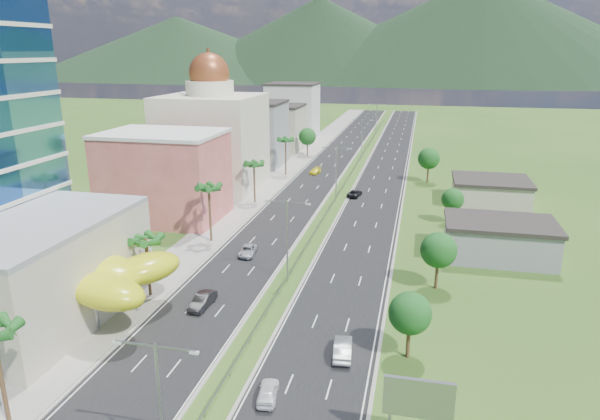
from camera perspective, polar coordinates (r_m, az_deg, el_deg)
The scene contains 35 objects.
ground at distance 62.33m, azimuth -3.62°, elevation -11.24°, with size 500.00×500.00×0.00m, color #2D5119.
road_left at distance 147.53m, azimuth 3.43°, elevation 5.29°, with size 11.00×260.00×0.04m, color black.
road_right at distance 145.91m, azimuth 9.27°, elevation 4.97°, with size 11.00×260.00×0.04m, color black.
sidewalk_left at distance 149.33m, azimuth -0.18°, elevation 5.48°, with size 7.00×260.00×0.12m, color gray.
median_guardrail at distance 128.92m, azimuth 5.40°, elevation 3.85°, with size 0.10×216.06×0.76m.
streetlight_median_a at distance 39.06m, azimuth -14.74°, elevation -18.97°, with size 6.04×0.25×11.00m.
streetlight_median_b at distance 68.49m, azimuth -1.37°, elevation -2.41°, with size 6.04×0.25×11.00m.
streetlight_median_c at distance 106.33m, azimuth 3.91°, elevation 4.50°, with size 6.04×0.25×11.00m.
streetlight_median_d at distance 150.25m, azimuth 6.64°, elevation 8.02°, with size 6.04×0.25×11.00m.
streetlight_median_e at distance 194.67m, azimuth 8.15°, elevation 9.94°, with size 6.04×0.25×11.00m.
lime_canopy at distance 65.19m, azimuth -21.97°, elevation -6.36°, with size 18.00×15.00×7.40m.
pink_shophouse at distance 97.86m, azimuth -14.26°, elevation 3.40°, with size 20.00×15.00×15.00m, color #B9534C.
domed_building at distance 117.69m, azimuth -9.36°, elevation 7.79°, with size 20.00×20.00×28.70m.
midrise_grey at distance 141.08m, azimuth -5.11°, elevation 8.02°, with size 16.00×15.00×16.00m, color gray.
midrise_beige at distance 162.15m, azimuth -2.71°, elevation 8.66°, with size 16.00×15.00×13.00m, color #B0A691.
midrise_white at distance 183.94m, azimuth -0.78°, elevation 10.42°, with size 16.00×15.00×18.00m, color silver.
billboard at distance 42.65m, azimuth 12.52°, elevation -19.23°, with size 5.20×0.35×6.20m.
shed_near at distance 83.05m, azimuth 20.46°, elevation -3.12°, with size 15.00×10.00×5.00m, color gray.
shed_far at distance 111.93m, azimuth 19.63°, elevation 1.78°, with size 14.00×12.00×4.40m, color #B0A691.
palm_tree_b at distance 66.87m, azimuth -16.11°, elevation -3.29°, with size 3.60×3.60×8.10m.
palm_tree_c at distance 83.65m, azimuth -9.70°, elevation 2.16°, with size 3.60×3.60×9.60m.
palm_tree_d at distance 104.90m, azimuth -4.93°, elevation 4.75°, with size 3.60×3.60×8.60m.
palm_tree_e at distance 128.38m, azimuth -1.55°, elevation 7.36°, with size 3.60×3.60×9.40m.
leafy_tree_lfar at distance 152.85m, azimuth 0.79°, elevation 7.84°, with size 4.90×4.90×8.05m.
leafy_tree_ra at distance 53.59m, azimuth 11.66°, elevation -10.75°, with size 4.20×4.20×6.90m.
leafy_tree_rb at distance 69.09m, azimuth 14.57°, elevation -4.18°, with size 4.55×4.55×7.47m.
leafy_tree_rc at distance 96.17m, azimuth 15.98°, elevation 1.11°, with size 3.85×3.85×6.33m.
leafy_tree_rd at distance 124.98m, azimuth 13.58°, elevation 5.37°, with size 4.90×4.90×8.05m.
mountain_ridge at distance 505.48m, azimuth 18.24°, elevation 12.60°, with size 860.00×140.00×90.00m, color black, non-canonical shape.
car_dark_left at distance 64.83m, azimuth -10.35°, elevation -9.50°, with size 1.69×4.86×1.60m, color black.
car_silver_mid_left at distance 79.56m, azimuth -5.58°, elevation -4.34°, with size 2.19×4.75×1.32m, color #A8A9AF.
car_yellow_far_left at distance 131.41m, azimuth 1.65°, elevation 4.20°, with size 1.88×4.62×1.34m, color yellow.
car_white_near_right at distance 49.06m, azimuth -3.44°, elevation -18.76°, with size 1.65×4.09×1.40m, color white.
car_silver_right at distance 54.77m, azimuth 4.58°, elevation -14.49°, with size 1.72×4.93×1.62m, color #AFB2B7.
car_dark_far_right at distance 111.14m, azimuth 5.84°, elevation 1.80°, with size 2.30×4.99×1.39m, color black.
Camera 1 is at (15.94, -52.71, 29.19)m, focal length 32.00 mm.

